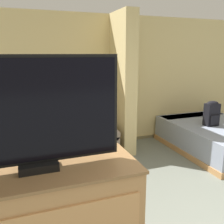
% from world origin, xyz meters
% --- Properties ---
extents(wall_back, '(7.57, 0.16, 2.60)m').
position_xyz_m(wall_back, '(-0.00, 3.83, 1.29)').
color(wall_back, '#DBC484').
rests_on(wall_back, ground_plane).
extents(wall_partition_pillar, '(0.24, 0.81, 2.60)m').
position_xyz_m(wall_partition_pillar, '(-0.05, 3.36, 1.30)').
color(wall_partition_pillar, '#DBC484').
rests_on(wall_partition_pillar, ground_plane).
extents(couch, '(2.09, 0.84, 0.84)m').
position_xyz_m(couch, '(-1.32, 3.35, 0.31)').
color(couch, gray).
rests_on(couch, ground_plane).
extents(coffee_table, '(0.72, 0.42, 0.42)m').
position_xyz_m(coffee_table, '(-1.29, 2.28, 0.36)').
color(coffee_table, '#B27F4C').
rests_on(coffee_table, ground_plane).
extents(tv, '(1.04, 0.16, 0.71)m').
position_xyz_m(tv, '(-1.80, 0.54, 1.51)').
color(tv, black).
rests_on(tv, tv_dresser).
extents(bed, '(1.62, 2.04, 0.52)m').
position_xyz_m(bed, '(1.68, 2.71, 0.27)').
color(bed, '#B27F4C').
rests_on(bed, ground_plane).
extents(backpack, '(0.26, 0.19, 0.47)m').
position_xyz_m(backpack, '(1.49, 2.67, 0.76)').
color(backpack, black).
rests_on(backpack, bed).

